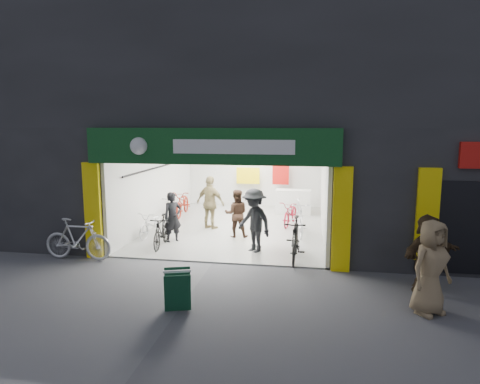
% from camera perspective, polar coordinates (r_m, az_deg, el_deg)
% --- Properties ---
extents(ground, '(60.00, 60.00, 0.00)m').
position_cam_1_polar(ground, '(11.34, -3.72, -9.46)').
color(ground, '#56565B').
rests_on(ground, ground).
extents(building, '(17.00, 10.27, 8.00)m').
position_cam_1_polar(building, '(15.54, 3.78, 11.69)').
color(building, '#232326').
rests_on(building, ground).
extents(bike_left_front, '(0.79, 1.66, 0.84)m').
position_cam_1_polar(bike_left_front, '(14.06, -11.55, -4.19)').
color(bike_left_front, silver).
rests_on(bike_left_front, ground).
extents(bike_left_midfront, '(0.58, 1.63, 0.96)m').
position_cam_1_polar(bike_left_midfront, '(12.78, -10.44, -5.21)').
color(bike_left_midfront, black).
rests_on(bike_left_midfront, ground).
extents(bike_left_midback, '(0.85, 2.01, 1.03)m').
position_cam_1_polar(bike_left_midback, '(16.98, -7.63, -1.48)').
color(bike_left_midback, maroon).
rests_on(bike_left_midback, ground).
extents(bike_left_back, '(0.59, 1.77, 1.05)m').
position_cam_1_polar(bike_left_back, '(15.76, -9.11, -2.30)').
color(bike_left_back, '#A1A2A6').
rests_on(bike_left_back, ground).
extents(bike_right_front, '(0.58, 1.93, 1.15)m').
position_cam_1_polar(bike_right_front, '(11.47, 7.40, -6.29)').
color(bike_right_front, black).
rests_on(bike_right_front, ground).
extents(bike_right_mid, '(0.90, 1.78, 0.90)m').
position_cam_1_polar(bike_right_mid, '(15.39, 6.79, -2.81)').
color(bike_right_mid, maroon).
rests_on(bike_right_mid, ground).
extents(bike_right_back, '(0.79, 1.99, 1.16)m').
position_cam_1_polar(bike_right_back, '(14.01, 7.89, -3.46)').
color(bike_right_back, silver).
rests_on(bike_right_back, ground).
extents(parked_bike, '(1.89, 0.55, 1.13)m').
position_cam_1_polar(parked_bike, '(12.23, -20.83, -5.90)').
color(parked_bike, silver).
rests_on(parked_bike, ground).
extents(customer_a, '(0.67, 0.66, 1.56)m').
position_cam_1_polar(customer_a, '(13.17, -8.95, -3.40)').
color(customer_a, black).
rests_on(customer_a, ground).
extents(customer_b, '(0.84, 0.71, 1.56)m').
position_cam_1_polar(customer_b, '(13.58, -0.50, -2.92)').
color(customer_b, '#39251A').
rests_on(customer_b, ground).
extents(customer_c, '(1.35, 1.27, 1.83)m').
position_cam_1_polar(customer_c, '(11.98, 1.90, -3.88)').
color(customer_c, black).
rests_on(customer_c, ground).
extents(customer_d, '(1.18, 0.82, 1.86)m').
position_cam_1_polar(customer_d, '(14.60, -3.96, -1.49)').
color(customer_d, '#958457').
rests_on(customer_d, ground).
extents(pedestrian_near, '(1.07, 1.00, 1.84)m').
position_cam_1_polar(pedestrian_near, '(8.96, 24.10, -9.15)').
color(pedestrian_near, '#836C4C').
rests_on(pedestrian_near, ground).
extents(pedestrian_far, '(1.57, 1.33, 1.70)m').
position_cam_1_polar(pedestrian_far, '(10.11, 23.67, -7.49)').
color(pedestrian_far, '#3A2A1A').
rests_on(pedestrian_far, ground).
extents(sandwich_board, '(0.64, 0.65, 0.79)m').
position_cam_1_polar(sandwich_board, '(8.58, -8.33, -12.69)').
color(sandwich_board, '#0F3C24').
rests_on(sandwich_board, ground).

